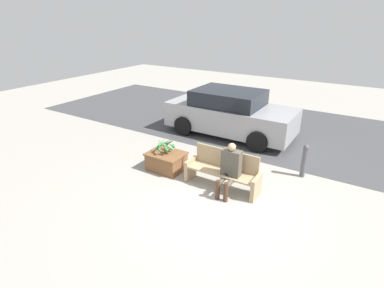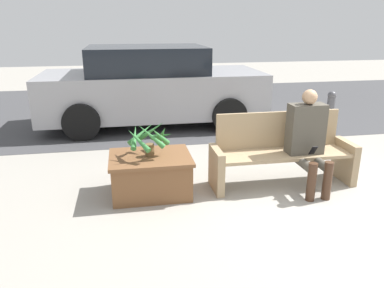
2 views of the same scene
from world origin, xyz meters
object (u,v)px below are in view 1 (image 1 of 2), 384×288
Objects in this scene: potted_plant at (166,145)px; bollard_post at (304,160)px; planter_box at (166,161)px; parked_car at (230,113)px; bench at (223,171)px; person_seated at (230,167)px.

bollard_post is at bearing 25.62° from potted_plant.
parked_car is at bearing 85.03° from planter_box.
potted_plant is at bearing -154.38° from bollard_post.
parked_car reaches higher than bench.
bench is 2.13m from bollard_post.
bench is at bearing -135.12° from bollard_post.
bench is at bearing 0.68° from planter_box.
person_seated is at bearing -4.94° from planter_box.
bench is at bearing -67.01° from parked_car.
parked_car reaches higher than person_seated.
bollard_post is at bearing 25.72° from planter_box.
planter_box is at bearing -179.32° from bench.
bench reaches higher than bollard_post.
person_seated is 1.90m from potted_plant.
parked_car is (0.28, 3.25, 0.50)m from planter_box.
potted_plant is at bearing 54.03° from planter_box.
person_seated is 2.12m from bollard_post.
potted_plant reaches higher than bench.
person_seated is 1.39× the size of bollard_post.
potted_plant reaches higher than planter_box.
planter_box is at bearing -154.28° from bollard_post.
planter_box is 1.09× the size of bollard_post.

